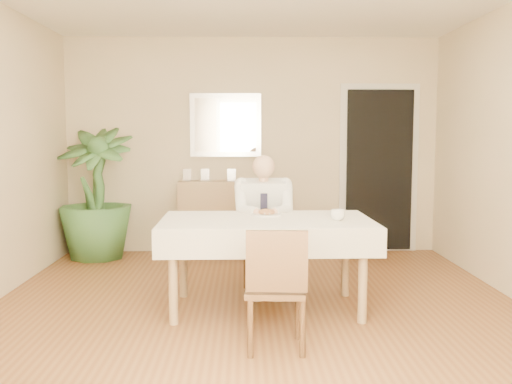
{
  "coord_description": "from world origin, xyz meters",
  "views": [
    {
      "loc": [
        -0.1,
        -4.47,
        1.44
      ],
      "look_at": [
        0.0,
        0.35,
        0.95
      ],
      "focal_mm": 40.0,
      "sensor_mm": 36.0,
      "label": 1
    }
  ],
  "objects_px": {
    "chair_far": "(263,235)",
    "coffee_mug": "(337,215)",
    "sideboard": "(226,218)",
    "dining_table": "(266,229)",
    "chair_near": "(276,283)",
    "potted_palm": "(96,193)",
    "seated_man": "(264,216)"
  },
  "relations": [
    {
      "from": "seated_man",
      "to": "chair_far",
      "type": "bearing_deg",
      "value": 90.0
    },
    {
      "from": "dining_table",
      "to": "sideboard",
      "type": "relative_size",
      "value": 1.56
    },
    {
      "from": "chair_near",
      "to": "sideboard",
      "type": "distance_m",
      "value": 3.17
    },
    {
      "from": "chair_far",
      "to": "chair_near",
      "type": "relative_size",
      "value": 0.99
    },
    {
      "from": "sideboard",
      "to": "potted_palm",
      "type": "xyz_separation_m",
      "value": [
        -1.49,
        -0.2,
        0.32
      ]
    },
    {
      "from": "chair_near",
      "to": "coffee_mug",
      "type": "bearing_deg",
      "value": 60.87
    },
    {
      "from": "dining_table",
      "to": "sideboard",
      "type": "xyz_separation_m",
      "value": [
        -0.41,
        2.19,
        -0.23
      ]
    },
    {
      "from": "dining_table",
      "to": "seated_man",
      "type": "bearing_deg",
      "value": 89.15
    },
    {
      "from": "dining_table",
      "to": "coffee_mug",
      "type": "relative_size",
      "value": 15.16
    },
    {
      "from": "sideboard",
      "to": "chair_near",
      "type": "bearing_deg",
      "value": -82.26
    },
    {
      "from": "dining_table",
      "to": "chair_far",
      "type": "height_order",
      "value": "chair_far"
    },
    {
      "from": "sideboard",
      "to": "dining_table",
      "type": "bearing_deg",
      "value": -79.59
    },
    {
      "from": "coffee_mug",
      "to": "potted_palm",
      "type": "distance_m",
      "value": 3.24
    },
    {
      "from": "dining_table",
      "to": "chair_near",
      "type": "xyz_separation_m",
      "value": [
        0.02,
        -0.94,
        -0.2
      ]
    },
    {
      "from": "potted_palm",
      "to": "sideboard",
      "type": "bearing_deg",
      "value": 7.51
    },
    {
      "from": "dining_table",
      "to": "chair_far",
      "type": "distance_m",
      "value": 0.9
    },
    {
      "from": "dining_table",
      "to": "potted_palm",
      "type": "height_order",
      "value": "potted_palm"
    },
    {
      "from": "chair_far",
      "to": "seated_man",
      "type": "xyz_separation_m",
      "value": [
        -0.0,
        -0.28,
        0.23
      ]
    },
    {
      "from": "potted_palm",
      "to": "chair_far",
      "type": "bearing_deg",
      "value": -30.6
    },
    {
      "from": "potted_palm",
      "to": "coffee_mug",
      "type": "bearing_deg",
      "value": -40.68
    },
    {
      "from": "sideboard",
      "to": "potted_palm",
      "type": "relative_size",
      "value": 0.73
    },
    {
      "from": "dining_table",
      "to": "chair_far",
      "type": "relative_size",
      "value": 2.08
    },
    {
      "from": "chair_far",
      "to": "potted_palm",
      "type": "distance_m",
      "value": 2.22
    },
    {
      "from": "seated_man",
      "to": "potted_palm",
      "type": "distance_m",
      "value": 2.36
    },
    {
      "from": "chair_near",
      "to": "potted_palm",
      "type": "xyz_separation_m",
      "value": [
        -1.92,
        2.94,
        0.29
      ]
    },
    {
      "from": "coffee_mug",
      "to": "sideboard",
      "type": "xyz_separation_m",
      "value": [
        -0.97,
        2.31,
        -0.35
      ]
    },
    {
      "from": "dining_table",
      "to": "coffee_mug",
      "type": "distance_m",
      "value": 0.59
    },
    {
      "from": "chair_far",
      "to": "potted_palm",
      "type": "height_order",
      "value": "potted_palm"
    },
    {
      "from": "chair_far",
      "to": "seated_man",
      "type": "relative_size",
      "value": 0.67
    },
    {
      "from": "dining_table",
      "to": "sideboard",
      "type": "distance_m",
      "value": 2.24
    },
    {
      "from": "chair_far",
      "to": "coffee_mug",
      "type": "distance_m",
      "value": 1.19
    },
    {
      "from": "chair_near",
      "to": "dining_table",
      "type": "bearing_deg",
      "value": 95.33
    }
  ]
}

